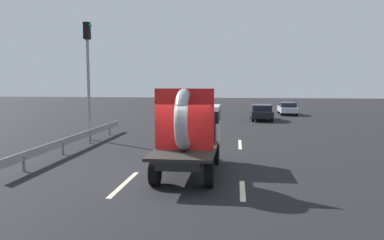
% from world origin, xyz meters
% --- Properties ---
extents(ground_plane, '(120.00, 120.00, 0.00)m').
position_xyz_m(ground_plane, '(0.00, 0.00, 0.00)').
color(ground_plane, black).
extents(flatbed_truck, '(2.02, 5.15, 3.01)m').
position_xyz_m(flatbed_truck, '(0.38, 1.65, 1.49)').
color(flatbed_truck, black).
rests_on(flatbed_truck, ground_plane).
extents(distant_sedan, '(1.70, 3.96, 1.29)m').
position_xyz_m(distant_sedan, '(4.09, 19.34, 0.69)').
color(distant_sedan, black).
rests_on(distant_sedan, ground_plane).
extents(traffic_light, '(0.42, 0.36, 6.37)m').
position_xyz_m(traffic_light, '(-5.97, 7.63, 4.11)').
color(traffic_light, gray).
rests_on(traffic_light, ground_plane).
extents(guardrail, '(0.10, 12.21, 0.71)m').
position_xyz_m(guardrail, '(-5.57, 5.09, 0.53)').
color(guardrail, gray).
rests_on(guardrail, ground_plane).
extents(lane_dash_left_near, '(0.16, 2.97, 0.01)m').
position_xyz_m(lane_dash_left_near, '(-1.48, -0.66, 0.00)').
color(lane_dash_left_near, beige).
rests_on(lane_dash_left_near, ground_plane).
extents(lane_dash_left_far, '(0.16, 2.09, 0.01)m').
position_xyz_m(lane_dash_left_far, '(-1.48, 6.91, 0.00)').
color(lane_dash_left_far, beige).
rests_on(lane_dash_left_far, ground_plane).
extents(lane_dash_right_near, '(0.16, 2.08, 0.01)m').
position_xyz_m(lane_dash_right_near, '(2.24, -0.92, 0.00)').
color(lane_dash_right_near, beige).
rests_on(lane_dash_right_near, ground_plane).
extents(lane_dash_right_far, '(0.16, 2.85, 0.01)m').
position_xyz_m(lane_dash_right_far, '(2.24, 7.21, 0.00)').
color(lane_dash_right_far, beige).
rests_on(lane_dash_right_far, ground_plane).
extents(oncoming_car, '(1.56, 3.63, 1.19)m').
position_xyz_m(oncoming_car, '(6.93, 24.77, 0.64)').
color(oncoming_car, black).
rests_on(oncoming_car, ground_plane).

